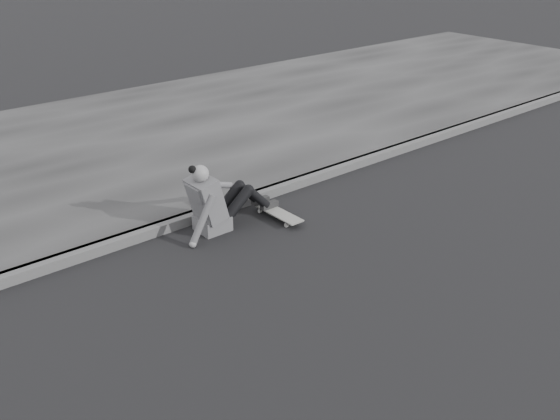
{
  "coord_description": "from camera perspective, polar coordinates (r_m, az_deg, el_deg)",
  "views": [
    {
      "loc": [
        -4.87,
        -3.39,
        3.42
      ],
      "look_at": [
        -0.93,
        1.34,
        0.5
      ],
      "focal_mm": 40.0,
      "sensor_mm": 36.0,
      "label": 1
    }
  ],
  "objects": [
    {
      "name": "ground",
      "position": [
        6.85,
        13.32,
        -5.33
      ],
      "size": [
        80.0,
        80.0,
        0.0
      ],
      "primitive_type": "plane",
      "color": "black",
      "rests_on": "ground"
    },
    {
      "name": "curb",
      "position": [
        8.41,
        -0.55,
        1.81
      ],
      "size": [
        24.0,
        0.16,
        0.12
      ],
      "primitive_type": "cube",
      "color": "#505050",
      "rests_on": "ground"
    },
    {
      "name": "seated_woman",
      "position": [
        7.4,
        -5.85,
        0.81
      ],
      "size": [
        1.38,
        0.46,
        0.88
      ],
      "color": "#57575A",
      "rests_on": "ground"
    },
    {
      "name": "skateboard",
      "position": [
        7.74,
        -0.24,
        -0.27
      ],
      "size": [
        0.2,
        0.78,
        0.09
      ],
      "color": "#A5A49F",
      "rests_on": "ground"
    },
    {
      "name": "sidewalk",
      "position": [
        10.76,
        -10.87,
        6.72
      ],
      "size": [
        24.0,
        6.0,
        0.12
      ],
      "primitive_type": "cube",
      "color": "#313131",
      "rests_on": "ground"
    }
  ]
}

